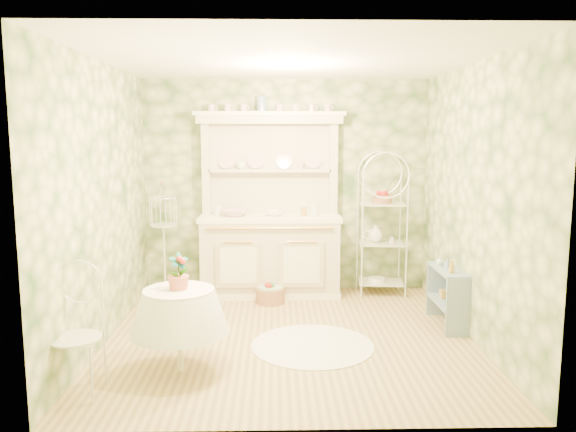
{
  "coord_description": "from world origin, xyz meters",
  "views": [
    {
      "loc": [
        -0.14,
        -5.38,
        1.99
      ],
      "look_at": [
        0.0,
        0.5,
        1.15
      ],
      "focal_mm": 35.0,
      "sensor_mm": 36.0,
      "label": 1
    }
  ],
  "objects_px": {
    "cafe_chair": "(75,341)",
    "birdcage_stand": "(164,237)",
    "round_table": "(180,337)",
    "kitchen_dresser": "(270,205)",
    "floor_basket": "(270,294)",
    "side_shelf": "(448,298)",
    "bakers_rack": "(382,221)"
  },
  "relations": [
    {
      "from": "kitchen_dresser",
      "to": "birdcage_stand",
      "type": "bearing_deg",
      "value": -175.69
    },
    {
      "from": "kitchen_dresser",
      "to": "side_shelf",
      "type": "bearing_deg",
      "value": -32.9
    },
    {
      "from": "floor_basket",
      "to": "cafe_chair",
      "type": "bearing_deg",
      "value": -121.96
    },
    {
      "from": "bakers_rack",
      "to": "floor_basket",
      "type": "distance_m",
      "value": 1.67
    },
    {
      "from": "birdcage_stand",
      "to": "floor_basket",
      "type": "height_order",
      "value": "birdcage_stand"
    },
    {
      "from": "cafe_chair",
      "to": "birdcage_stand",
      "type": "bearing_deg",
      "value": 86.66
    },
    {
      "from": "bakers_rack",
      "to": "side_shelf",
      "type": "relative_size",
      "value": 2.74
    },
    {
      "from": "kitchen_dresser",
      "to": "bakers_rack",
      "type": "bearing_deg",
      "value": 0.83
    },
    {
      "from": "cafe_chair",
      "to": "kitchen_dresser",
      "type": "bearing_deg",
      "value": 62.08
    },
    {
      "from": "cafe_chair",
      "to": "birdcage_stand",
      "type": "height_order",
      "value": "birdcage_stand"
    },
    {
      "from": "side_shelf",
      "to": "birdcage_stand",
      "type": "xyz_separation_m",
      "value": [
        -3.18,
        1.12,
        0.47
      ]
    },
    {
      "from": "side_shelf",
      "to": "floor_basket",
      "type": "height_order",
      "value": "side_shelf"
    },
    {
      "from": "bakers_rack",
      "to": "floor_basket",
      "type": "height_order",
      "value": "bakers_rack"
    },
    {
      "from": "cafe_chair",
      "to": "bakers_rack",
      "type": "bearing_deg",
      "value": 44.18
    },
    {
      "from": "bakers_rack",
      "to": "birdcage_stand",
      "type": "bearing_deg",
      "value": -171.03
    },
    {
      "from": "birdcage_stand",
      "to": "cafe_chair",
      "type": "bearing_deg",
      "value": -93.84
    },
    {
      "from": "birdcage_stand",
      "to": "floor_basket",
      "type": "xyz_separation_m",
      "value": [
        1.3,
        -0.26,
        -0.65
      ]
    },
    {
      "from": "bakers_rack",
      "to": "floor_basket",
      "type": "bearing_deg",
      "value": -158.41
    },
    {
      "from": "round_table",
      "to": "floor_basket",
      "type": "height_order",
      "value": "round_table"
    },
    {
      "from": "kitchen_dresser",
      "to": "cafe_chair",
      "type": "relative_size",
      "value": 2.69
    },
    {
      "from": "bakers_rack",
      "to": "side_shelf",
      "type": "distance_m",
      "value": 1.47
    },
    {
      "from": "birdcage_stand",
      "to": "bakers_rack",
      "type": "bearing_deg",
      "value": 2.5
    },
    {
      "from": "kitchen_dresser",
      "to": "round_table",
      "type": "height_order",
      "value": "kitchen_dresser"
    },
    {
      "from": "kitchen_dresser",
      "to": "bakers_rack",
      "type": "distance_m",
      "value": 1.42
    },
    {
      "from": "round_table",
      "to": "birdcage_stand",
      "type": "height_order",
      "value": "birdcage_stand"
    },
    {
      "from": "kitchen_dresser",
      "to": "birdcage_stand",
      "type": "xyz_separation_m",
      "value": [
        -1.3,
        -0.1,
        -0.38
      ]
    },
    {
      "from": "side_shelf",
      "to": "birdcage_stand",
      "type": "height_order",
      "value": "birdcage_stand"
    },
    {
      "from": "bakers_rack",
      "to": "birdcage_stand",
      "type": "height_order",
      "value": "bakers_rack"
    },
    {
      "from": "side_shelf",
      "to": "cafe_chair",
      "type": "xyz_separation_m",
      "value": [
        -3.36,
        -1.52,
        0.13
      ]
    },
    {
      "from": "bakers_rack",
      "to": "birdcage_stand",
      "type": "xyz_separation_m",
      "value": [
        -2.71,
        -0.12,
        -0.18
      ]
    },
    {
      "from": "bakers_rack",
      "to": "round_table",
      "type": "xyz_separation_m",
      "value": [
        -2.15,
        -2.33,
        -0.64
      ]
    },
    {
      "from": "round_table",
      "to": "cafe_chair",
      "type": "bearing_deg",
      "value": -149.74
    }
  ]
}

